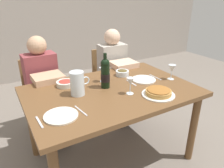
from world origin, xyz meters
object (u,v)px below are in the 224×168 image
at_px(baked_tart, 158,92).
at_px(wine_glass_right_diner, 172,69).
at_px(dinner_plate_right_setting, 144,80).
at_px(diner_right, 117,74).
at_px(olive_bowl, 122,73).
at_px(diner_left, 45,88).
at_px(dinner_plate_left_setting, 61,116).
at_px(salad_bowl, 66,83).
at_px(dining_table, 111,99).
at_px(wine_bottle, 105,73).
at_px(wine_glass_centre, 103,72).
at_px(chair_right, 108,77).
at_px(wine_glass_left_diner, 130,82).
at_px(chair_left, 41,90).
at_px(water_pitcher, 77,85).

height_order(baked_tart, wine_glass_right_diner, wine_glass_right_diner).
bearing_deg(dinner_plate_right_setting, diner_right, 84.72).
bearing_deg(olive_bowl, diner_left, 150.67).
xyz_separation_m(olive_bowl, diner_right, (0.17, 0.40, -0.18)).
bearing_deg(dinner_plate_left_setting, salad_bowl, 67.79).
xyz_separation_m(baked_tart, dinner_plate_right_setting, (0.10, 0.33, -0.02)).
xyz_separation_m(salad_bowl, dinner_plate_right_setting, (0.72, -0.26, -0.02)).
bearing_deg(dining_table, wine_bottle, 108.28).
distance_m(dining_table, wine_glass_centre, 0.28).
bearing_deg(dinner_plate_left_setting, wine_glass_centre, 36.86).
xyz_separation_m(dinner_plate_left_setting, dinner_plate_right_setting, (0.93, 0.25, 0.00)).
relative_size(wine_bottle, chair_right, 0.37).
xyz_separation_m(salad_bowl, olive_bowl, (0.61, -0.04, 0.01)).
distance_m(wine_glass_right_diner, dinner_plate_right_setting, 0.30).
bearing_deg(wine_glass_left_diner, baked_tart, -36.59).
relative_size(chair_left, chair_right, 1.00).
height_order(salad_bowl, olive_bowl, olive_bowl).
distance_m(salad_bowl, diner_right, 0.87).
bearing_deg(water_pitcher, dinner_plate_right_setting, -2.02).
bearing_deg(diner_left, diner_right, 177.28).
bearing_deg(diner_left, baked_tart, 125.37).
bearing_deg(diner_left, wine_glass_right_diner, 143.57).
relative_size(dinner_plate_right_setting, diner_right, 0.21).
xyz_separation_m(salad_bowl, dinner_plate_left_setting, (-0.21, -0.50, -0.02)).
xyz_separation_m(wine_glass_left_diner, dinner_plate_right_setting, (0.30, 0.19, -0.10)).
bearing_deg(wine_bottle, diner_left, 125.77).
bearing_deg(wine_bottle, olive_bowl, 31.12).
relative_size(salad_bowl, dinner_plate_left_setting, 0.70).
height_order(dining_table, diner_right, diner_right).
xyz_separation_m(wine_bottle, wine_glass_left_diner, (0.12, -0.23, -0.03)).
distance_m(olive_bowl, wine_glass_right_diner, 0.50).
relative_size(salad_bowl, diner_right, 0.15).
distance_m(wine_glass_right_diner, wine_glass_centre, 0.68).
distance_m(dining_table, baked_tart, 0.43).
bearing_deg(dining_table, water_pitcher, 169.54).
relative_size(water_pitcher, diner_right, 0.18).
bearing_deg(wine_glass_left_diner, dining_table, 121.43).
bearing_deg(diner_left, salad_bowl, 105.33).
bearing_deg(wine_glass_right_diner, water_pitcher, 171.51).
distance_m(wine_bottle, chair_left, 1.01).
relative_size(water_pitcher, wine_glass_centre, 1.42).
bearing_deg(wine_glass_centre, salad_bowl, 166.26).
bearing_deg(salad_bowl, wine_glass_centre, -13.74).
relative_size(salad_bowl, diner_left, 0.15).
xyz_separation_m(baked_tart, chair_left, (-0.74, 1.19, -0.29)).
distance_m(water_pitcher, baked_tart, 0.69).
xyz_separation_m(water_pitcher, wine_glass_left_diner, (0.39, -0.21, 0.02)).
relative_size(chair_left, diner_left, 0.75).
relative_size(dinner_plate_left_setting, chair_left, 0.28).
bearing_deg(diner_right, dinner_plate_right_setting, 85.87).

